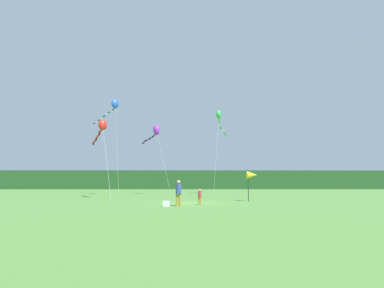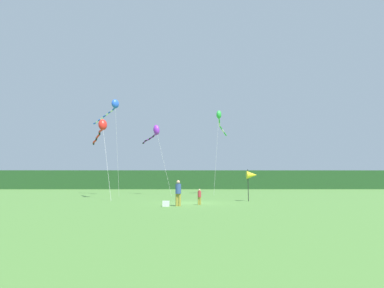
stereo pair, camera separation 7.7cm
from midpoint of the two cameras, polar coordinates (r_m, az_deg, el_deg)
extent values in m
plane|color=#477533|center=(23.79, 0.19, -11.59)|extent=(120.00, 120.00, 0.00)
cube|color=#234C23|center=(68.73, -0.18, -7.09)|extent=(108.00, 2.64, 4.37)
cylinder|color=olive|center=(20.71, -2.92, -10.98)|extent=(0.18, 0.18, 0.87)
cylinder|color=olive|center=(20.70, -2.36, -10.98)|extent=(0.18, 0.18, 0.87)
cylinder|color=#334C8C|center=(20.67, -2.63, -8.82)|extent=(0.40, 0.40, 0.69)
sphere|color=tan|center=(20.67, -2.62, -7.52)|extent=(0.25, 0.25, 0.25)
cylinder|color=olive|center=(21.86, 1.41, -11.21)|extent=(0.12, 0.12, 0.56)
cylinder|color=olive|center=(21.86, 1.75, -11.20)|extent=(0.12, 0.12, 0.56)
cylinder|color=#B23338|center=(21.83, 1.58, -9.88)|extent=(0.26, 0.26, 0.45)
sphere|color=tan|center=(21.82, 1.57, -9.08)|extent=(0.16, 0.16, 0.16)
cube|color=silver|center=(20.51, -5.05, -11.68)|extent=(0.48, 0.37, 0.38)
cylinder|color=black|center=(26.24, 11.12, -8.00)|extent=(0.06, 0.06, 2.81)
cone|color=yellow|center=(26.31, 11.82, -6.02)|extent=(0.90, 0.70, 0.70)
cylinder|color=#B2B2B2|center=(29.54, -16.47, -2.99)|extent=(2.16, 3.59, 7.73)
ellipsoid|color=red|center=(32.04, -17.18, 3.67)|extent=(1.31, 1.37, 1.40)
cylinder|color=red|center=(32.30, -17.49, 2.56)|extent=(0.68, 0.77, 0.35)
cylinder|color=black|center=(33.03, -17.75, 2.07)|extent=(0.43, 0.86, 0.37)
cylinder|color=red|center=(33.76, -18.01, 1.51)|extent=(0.69, 0.79, 0.45)
cylinder|color=black|center=(34.49, -18.31, 0.99)|extent=(0.49, 0.85, 0.34)
cylinder|color=red|center=(35.22, -18.60, 0.54)|extent=(0.69, 0.78, 0.41)
cylinder|color=black|center=(35.96, -18.83, 0.12)|extent=(0.44, 0.85, 0.32)
cylinder|color=#B2B2B2|center=(37.12, -14.54, -0.77)|extent=(1.30, 1.62, 11.78)
ellipsoid|color=blue|center=(39.13, -14.88, 7.69)|extent=(1.25, 1.22, 1.26)
cylinder|color=blue|center=(39.31, -15.11, 6.77)|extent=(0.62, 0.73, 0.39)
cylinder|color=white|center=(39.92, -15.51, 6.36)|extent=(0.60, 0.71, 0.27)
cylinder|color=blue|center=(40.55, -15.92, 6.06)|extent=(0.62, 0.70, 0.27)
cylinder|color=white|center=(41.16, -16.35, 5.70)|extent=(0.65, 0.70, 0.36)
cylinder|color=blue|center=(41.74, -16.83, 5.32)|extent=(0.70, 0.65, 0.35)
cylinder|color=white|center=(42.31, -17.33, 4.89)|extent=(0.69, 0.70, 0.43)
cylinder|color=blue|center=(42.90, -17.79, 4.52)|extent=(0.66, 0.66, 0.28)
cylinder|color=white|center=(43.51, -18.20, 4.22)|extent=(0.63, 0.71, 0.34)
cylinder|color=blue|center=(44.14, -18.58, 3.93)|extent=(0.65, 0.67, 0.27)
cylinder|color=#B2B2B2|center=(37.74, -5.59, -3.41)|extent=(2.32, 2.60, 8.74)
ellipsoid|color=purple|center=(39.67, -6.99, 2.77)|extent=(1.40, 1.43, 1.63)
cylinder|color=purple|center=(39.70, -7.23, 1.82)|extent=(0.51, 0.44, 0.32)
cylinder|color=black|center=(40.01, -7.58, 1.55)|extent=(0.43, 0.52, 0.33)
cylinder|color=purple|center=(40.34, -7.90, 1.30)|extent=(0.48, 0.47, 0.31)
cylinder|color=black|center=(40.66, -8.26, 1.07)|extent=(0.46, 0.49, 0.31)
cylinder|color=purple|center=(40.96, -8.63, 0.86)|extent=(0.49, 0.45, 0.30)
cylinder|color=black|center=(41.27, -9.01, 0.67)|extent=(0.47, 0.47, 0.28)
cylinder|color=purple|center=(41.62, -9.28, 0.48)|extent=(0.39, 0.51, 0.29)
cylinder|color=black|center=(41.99, -9.49, 0.25)|extent=(0.43, 0.51, 0.32)
cylinder|color=#B2B2B2|center=(38.59, 4.92, -1.73)|extent=(1.10, 2.98, 11.12)
ellipsoid|color=green|center=(41.02, 5.39, 5.81)|extent=(1.00, 1.21, 1.31)
cylinder|color=green|center=(41.55, 5.44, 4.69)|extent=(0.40, 1.47, 0.59)
cylinder|color=white|center=(42.86, 5.51, 3.90)|extent=(0.38, 1.44, 0.41)
cylinder|color=green|center=(44.17, 5.74, 3.27)|extent=(0.66, 1.42, 0.42)
cylinder|color=white|center=(45.48, 6.14, 2.67)|extent=(0.66, 1.42, 0.43)
cylinder|color=green|center=(46.76, 6.58, 2.04)|extent=(0.75, 1.41, 0.55)
camera|label=1|loc=(0.04, -89.93, -0.01)|focal=26.97mm
camera|label=2|loc=(0.04, 90.07, 0.01)|focal=26.97mm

